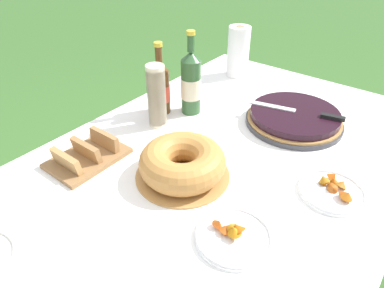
# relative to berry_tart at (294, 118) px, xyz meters

# --- Properties ---
(garden_table) EXTENTS (1.86, 1.12, 0.72)m
(garden_table) POSITION_rel_berry_tart_xyz_m (-0.43, 0.10, -0.09)
(garden_table) COLOR #A87A47
(garden_table) RESTS_ON ground_plane
(tablecloth) EXTENTS (1.87, 1.13, 0.10)m
(tablecloth) POSITION_rel_berry_tart_xyz_m (-0.43, 0.10, -0.04)
(tablecloth) COLOR white
(tablecloth) RESTS_ON garden_table
(berry_tart) EXTENTS (0.39, 0.39, 0.06)m
(berry_tart) POSITION_rel_berry_tart_xyz_m (0.00, 0.00, 0.00)
(berry_tart) COLOR #38383D
(berry_tart) RESTS_ON tablecloth
(serving_knife) EXTENTS (0.11, 0.37, 0.01)m
(serving_knife) POSITION_rel_berry_tart_xyz_m (0.01, -0.03, 0.04)
(serving_knife) COLOR silver
(serving_knife) RESTS_ON berry_tart
(bundt_cake) EXTENTS (0.31, 0.31, 0.11)m
(bundt_cake) POSITION_rel_berry_tart_xyz_m (-0.53, 0.15, 0.03)
(bundt_cake) COLOR #B78447
(bundt_cake) RESTS_ON tablecloth
(cup_stack) EXTENTS (0.07, 0.07, 0.25)m
(cup_stack) POSITION_rel_berry_tart_xyz_m (-0.34, 0.43, 0.10)
(cup_stack) COLOR beige
(cup_stack) RESTS_ON tablecloth
(cider_bottle_green) EXTENTS (0.08, 0.08, 0.35)m
(cider_bottle_green) POSITION_rel_berry_tart_xyz_m (-0.17, 0.39, 0.10)
(cider_bottle_green) COLOR #2D562D
(cider_bottle_green) RESTS_ON tablecloth
(cider_bottle_amber) EXTENTS (0.08, 0.08, 0.30)m
(cider_bottle_amber) POSITION_rel_berry_tart_xyz_m (-0.25, 0.49, 0.08)
(cider_bottle_amber) COLOR brown
(cider_bottle_amber) RESTS_ON tablecloth
(snack_plate_left) EXTENTS (0.21, 0.21, 0.06)m
(snack_plate_left) POSITION_rel_berry_tart_xyz_m (-0.65, -0.12, -0.02)
(snack_plate_left) COLOR white
(snack_plate_left) RESTS_ON tablecloth
(snack_plate_far) EXTENTS (0.20, 0.20, 0.05)m
(snack_plate_far) POSITION_rel_berry_tart_xyz_m (-0.31, -0.27, -0.02)
(snack_plate_far) COLOR white
(snack_plate_far) RESTS_ON tablecloth
(paper_towel_roll) EXTENTS (0.11, 0.11, 0.25)m
(paper_towel_roll) POSITION_rel_berry_tart_xyz_m (0.28, 0.45, 0.10)
(paper_towel_roll) COLOR white
(paper_towel_roll) RESTS_ON tablecloth
(bread_board) EXTENTS (0.26, 0.18, 0.07)m
(bread_board) POSITION_rel_berry_tart_xyz_m (-0.67, 0.46, -0.01)
(bread_board) COLOR olive
(bread_board) RESTS_ON tablecloth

